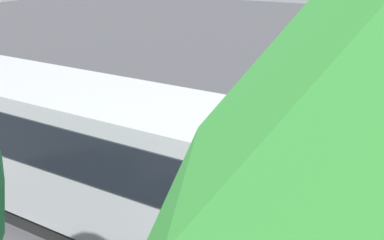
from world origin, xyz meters
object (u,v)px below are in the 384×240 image
tour_bus (115,165)px  spectator_centre (171,144)px  spectator_left (203,154)px  spectator_right (144,141)px  stunt_motorcycle (172,100)px  parked_motorcycle_silver (93,159)px  spectator_far_left (242,162)px  traffic_cone (247,118)px

tour_bus → spectator_centre: 2.72m
spectator_left → spectator_centre: spectator_centre is taller
spectator_right → tour_bus: bearing=112.3°
tour_bus → stunt_motorcycle: tour_bus is taller
spectator_right → stunt_motorcycle: size_ratio=0.84×
spectator_right → parked_motorcycle_silver: (1.28, 0.71, -0.54)m
spectator_left → spectator_centre: (0.99, -0.04, 0.06)m
spectator_right → parked_motorcycle_silver: 1.56m
stunt_motorcycle → spectator_right: bearing=112.4°
spectator_far_left → spectator_right: size_ratio=1.00×
spectator_far_left → tour_bus: bearing=54.9°
tour_bus → parked_motorcycle_silver: size_ratio=5.60×
spectator_left → traffic_cone: 4.97m
spectator_centre → spectator_right: (0.85, 0.08, -0.06)m
spectator_right → spectator_left: bearing=-178.8°
tour_bus → spectator_centre: size_ratio=6.27×
spectator_far_left → traffic_cone: (1.84, -4.81, -0.72)m
spectator_right → spectator_centre: bearing=-174.9°
spectator_centre → parked_motorcycle_silver: (2.13, 0.78, -0.60)m
stunt_motorcycle → spectator_centre: bearing=121.4°
spectator_left → spectator_centre: 0.99m
spectator_centre → spectator_far_left: bearing=-179.6°
spectator_far_left → stunt_motorcycle: spectator_far_left is taller
spectator_far_left → traffic_cone: spectator_far_left is taller
spectator_left → stunt_motorcycle: bearing=-50.5°
spectator_left → stunt_motorcycle: spectator_left is taller
spectator_far_left → spectator_left: (1.09, 0.05, -0.00)m
tour_bus → stunt_motorcycle: (2.93, -7.12, -1.03)m
spectator_far_left → parked_motorcycle_silver: (4.22, 0.80, -0.55)m
spectator_far_left → spectator_centre: 2.08m
spectator_left → spectator_right: bearing=1.2°
spectator_far_left → spectator_centre: size_ratio=0.95×
tour_bus → parked_motorcycle_silver: 3.21m
spectator_left → traffic_cone: size_ratio=2.74×
parked_motorcycle_silver → stunt_motorcycle: size_ratio=0.99×
tour_bus → spectator_left: bearing=-106.7°
tour_bus → traffic_cone: (-0.03, -7.47, -1.34)m
spectator_far_left → parked_motorcycle_silver: 4.32m
spectator_centre → stunt_motorcycle: bearing=-58.6°
parked_motorcycle_silver → stunt_motorcycle: stunt_motorcycle is taller
stunt_motorcycle → spectator_left: bearing=129.5°
spectator_left → parked_motorcycle_silver: bearing=13.5°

